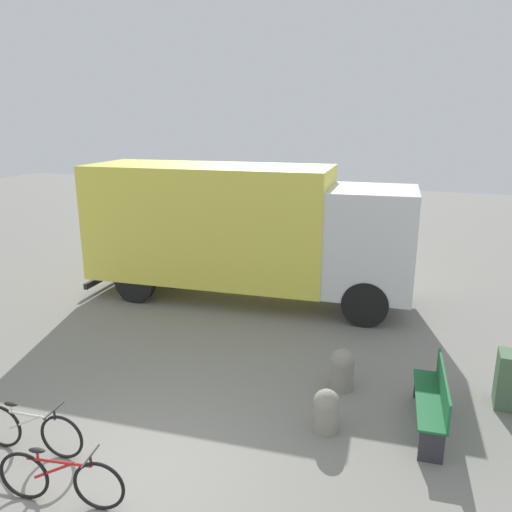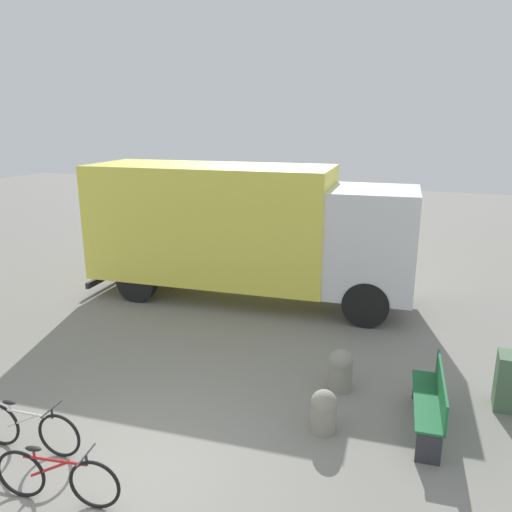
% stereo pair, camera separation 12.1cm
% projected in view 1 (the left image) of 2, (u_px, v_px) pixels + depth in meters
% --- Properties ---
extents(ground_plane, '(60.00, 60.00, 0.00)m').
position_uv_depth(ground_plane, '(134.00, 476.00, 6.67)').
color(ground_plane, gray).
extents(delivery_truck, '(8.52, 3.01, 3.48)m').
position_uv_depth(delivery_truck, '(242.00, 227.00, 12.82)').
color(delivery_truck, '#EAE04C').
rests_on(delivery_truck, ground).
extents(park_bench, '(0.57, 1.83, 0.94)m').
position_uv_depth(park_bench, '(435.00, 398.00, 7.58)').
color(park_bench, '#1E6638').
rests_on(park_bench, ground).
extents(bicycle_near, '(1.67, 0.44, 0.76)m').
position_uv_depth(bicycle_near, '(31.00, 430.00, 7.06)').
color(bicycle_near, black).
rests_on(bicycle_near, ground).
extents(bicycle_middle, '(1.65, 0.47, 0.76)m').
position_uv_depth(bicycle_middle, '(61.00, 479.00, 6.10)').
color(bicycle_middle, black).
rests_on(bicycle_middle, ground).
extents(bollard_near_bench, '(0.41, 0.41, 0.68)m').
position_uv_depth(bollard_near_bench, '(326.00, 410.00, 7.57)').
color(bollard_near_bench, gray).
rests_on(bollard_near_bench, ground).
extents(bollard_far_bench, '(0.44, 0.44, 0.74)m').
position_uv_depth(bollard_far_bench, '(342.00, 368.00, 8.76)').
color(bollard_far_bench, gray).
rests_on(bollard_far_bench, ground).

